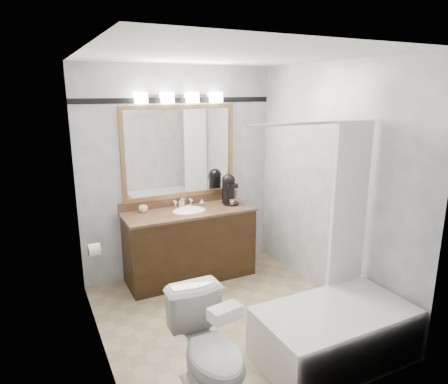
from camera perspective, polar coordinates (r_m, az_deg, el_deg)
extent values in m
cube|color=tan|center=(4.19, 0.64, -17.64)|extent=(2.40, 2.60, 0.01)
cube|color=white|center=(3.56, 0.76, 19.06)|extent=(2.40, 2.60, 0.01)
cube|color=silver|center=(4.85, -6.36, 2.80)|extent=(2.40, 0.01, 2.50)
cube|color=silver|center=(2.64, 13.81, -7.42)|extent=(2.40, 0.01, 2.50)
cube|color=silver|center=(3.33, -18.13, -3.19)|extent=(0.01, 2.60, 2.50)
cube|color=silver|center=(4.35, 14.99, 1.06)|extent=(0.01, 2.60, 2.50)
cube|color=black|center=(4.83, -4.88, -7.64)|extent=(1.50, 0.55, 0.82)
cube|color=#8A5F41|center=(4.68, -4.99, -2.81)|extent=(1.53, 0.58, 0.03)
cube|color=#8A5F41|center=(4.91, -6.16, -1.25)|extent=(1.53, 0.03, 0.10)
ellipsoid|color=white|center=(4.69, -4.98, -2.98)|extent=(0.44, 0.34, 0.14)
cube|color=#9B7146|center=(4.73, -6.51, 11.99)|extent=(1.40, 0.04, 0.05)
cube|color=#9B7146|center=(4.88, -6.17, -0.41)|extent=(1.40, 0.04, 0.05)
cube|color=#9B7146|center=(4.59, -14.28, 4.98)|extent=(0.05, 0.04, 1.00)
cube|color=#9B7146|center=(5.05, 0.91, 6.23)|extent=(0.05, 0.04, 1.00)
cube|color=white|center=(4.78, -6.36, 5.69)|extent=(1.30, 0.01, 1.00)
cube|color=silver|center=(4.72, -6.51, 13.50)|extent=(0.90, 0.05, 0.03)
cube|color=white|center=(4.53, -11.77, 13.01)|extent=(0.12, 0.12, 0.12)
cube|color=white|center=(4.62, -8.08, 13.19)|extent=(0.12, 0.12, 0.12)
cube|color=white|center=(4.72, -4.54, 13.30)|extent=(0.12, 0.12, 0.12)
cube|color=white|center=(4.84, -1.15, 13.37)|extent=(0.12, 0.12, 0.12)
cube|color=black|center=(4.74, -6.60, 12.90)|extent=(2.40, 0.01, 0.06)
cube|color=white|center=(3.69, 15.45, -18.86)|extent=(1.30, 0.72, 0.45)
cylinder|color=silver|center=(3.40, 13.10, 9.56)|extent=(1.30, 0.02, 0.02)
cube|color=white|center=(3.81, 17.45, -2.14)|extent=(0.40, 0.04, 1.55)
cylinder|color=white|center=(4.14, -18.07, -7.82)|extent=(0.11, 0.12, 0.12)
imported|color=white|center=(3.09, -1.99, -21.75)|extent=(0.44, 0.77, 0.78)
cube|color=white|center=(2.67, 0.15, -16.90)|extent=(0.23, 0.15, 0.09)
cylinder|color=black|center=(4.91, 1.02, -1.65)|extent=(0.19, 0.19, 0.02)
cylinder|color=black|center=(4.92, 0.62, 0.07)|extent=(0.16, 0.16, 0.28)
sphere|color=black|center=(4.89, 0.63, 1.65)|extent=(0.17, 0.17, 0.17)
cube|color=black|center=(4.83, 1.17, 0.90)|extent=(0.12, 0.12, 0.05)
cylinder|color=silver|center=(4.88, 1.15, -1.35)|extent=(0.06, 0.06, 0.06)
imported|color=white|center=(4.68, -11.47, -2.37)|extent=(0.11, 0.11, 0.08)
imported|color=white|center=(4.81, -6.08, -1.52)|extent=(0.07, 0.07, 0.11)
imported|color=white|center=(4.88, -3.19, -1.43)|extent=(0.06, 0.06, 0.07)
cube|color=beige|center=(4.80, -5.04, -2.06)|extent=(0.08, 0.05, 0.02)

